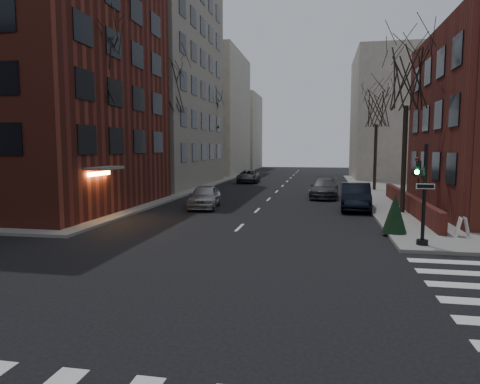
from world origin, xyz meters
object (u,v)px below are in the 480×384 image
Objects in this scene: car_lane_silver at (205,196)px; sandwich_board at (462,227)px; traffic_signal at (422,201)px; evergreen_shrub at (395,213)px; tree_right_a at (407,78)px; tree_left_a at (94,68)px; tree_left_c at (211,113)px; parked_sedan at (356,197)px; tree_right_b at (377,108)px; streetlamp_near at (158,145)px; streetlamp_far at (220,146)px; tree_left_b at (168,89)px; car_lane_far at (249,176)px; car_lane_gray at (324,188)px.

car_lane_silver is 15.58m from sandwich_board.
traffic_signal is 4.66× the size of sandwich_board.
tree_right_a is at bearing 77.34° from evergreen_shrub.
tree_left_c is at bearing 90.00° from tree_left_a.
tree_right_b is at bearing 80.99° from parked_sedan.
streetlamp_near is at bearing 145.44° from evergreen_shrub.
streetlamp_near is at bearing 85.71° from tree_left_a.
streetlamp_near reaches higher than traffic_signal.
tree_right_b is 1.46× the size of streetlamp_far.
parked_sedan reaches higher than car_lane_silver.
tree_left_c is at bearing 90.00° from tree_left_b.
car_lane_far is (-10.45, 20.03, -0.14)m from parked_sedan.
streetlamp_near is 3.49× the size of evergreen_shrub.
streetlamp_far reaches higher than car_lane_gray.
evergreen_shrub is at bearing -94.15° from tree_right_b.
streetlamp_near reaches higher than car_lane_gray.
tree_left_a is 1.99× the size of car_lane_far.
car_lane_silver is at bearing -92.51° from car_lane_far.
sandwich_board is 2.83m from evergreen_shrub.
tree_left_c and tree_right_a have the same top height.
streetlamp_far is 7.31× the size of sandwich_board.
car_lane_far is (-13.05, 7.60, -6.87)m from tree_right_b.
tree_right_a is 1.55× the size of streetlamp_far.
parked_sedan is at bearing -53.72° from tree_left_c.
parked_sedan is at bearing -66.73° from car_lane_far.
parked_sedan is 6.56m from car_lane_gray.
streetlamp_near is 20.00m from streetlamp_far.
tree_right_a reaches higher than tree_right_b.
sandwich_board is (3.87, -8.55, -0.27)m from parked_sedan.
evergreen_shrub is (11.55, -28.27, 0.34)m from car_lane_far.
sandwich_board is (18.87, -28.99, -7.45)m from tree_left_c.
car_lane_gray is (13.04, -14.18, -7.26)m from tree_left_c.
evergreen_shrub is at bearing -102.66° from tree_right_a.
streetlamp_far reaches higher than sandwich_board.
tree_right_b is at bearing 87.85° from traffic_signal.
tree_left_a is at bearing 170.56° from evergreen_shrub.
streetlamp_near is 7.31× the size of sandwich_board.
evergreen_shrub is at bearing -60.69° from tree_left_c.
streetlamp_far is at bearing 125.31° from tree_right_a.
tree_left_b reaches higher than car_lane_silver.
tree_right_a is 5.40× the size of evergreen_shrub.
evergreen_shrub is at bearing -34.56° from streetlamp_near.
tree_left_a is 12.01m from tree_left_b.
tree_right_b reaches higher than evergreen_shrub.
traffic_signal is 14.98m from car_lane_silver.
car_lane_far is (4.55, -0.40, -7.31)m from tree_left_c.
parked_sedan is 22.60m from car_lane_far.
car_lane_gray is at bearing 102.39° from traffic_signal.
tree_left_c reaches higher than car_lane_gray.
streetlamp_near is 1.21× the size of parked_sedan.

